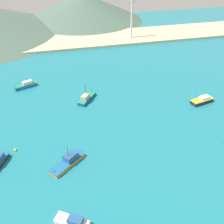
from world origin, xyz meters
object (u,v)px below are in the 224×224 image
buoy_1 (15,150)px  radio_tower (132,16)px  fishing_boat_0 (73,222)px  fishing_boat_3 (68,161)px  fishing_boat_5 (26,85)px  fishing_boat_7 (202,100)px  fishing_boat_4 (86,98)px

buoy_1 → radio_tower: radio_tower is taller
fishing_boat_0 → radio_tower: size_ratio=0.30×
fishing_boat_3 → fishing_boat_5: fishing_boat_3 is taller
buoy_1 → radio_tower: 97.68m
fishing_boat_5 → fishing_boat_7: 64.27m
fishing_boat_5 → fishing_boat_7: bearing=-23.8°
fishing_boat_7 → buoy_1: (-61.11, -10.08, -0.73)m
fishing_boat_0 → fishing_boat_7: (48.88, 35.91, 0.03)m
fishing_boat_0 → buoy_1: bearing=115.3°
fishing_boat_5 → radio_tower: size_ratio=0.36×
fishing_boat_5 → buoy_1: fishing_boat_5 is taller
fishing_boat_0 → fishing_boat_4: fishing_boat_4 is taller
fishing_boat_3 → fishing_boat_7: fishing_boat_3 is taller
fishing_boat_4 → radio_tower: size_ratio=0.36×
fishing_boat_7 → fishing_boat_5: bearing=156.2°
fishing_boat_7 → fishing_boat_4: bearing=164.1°
fishing_boat_5 → radio_tower: (54.57, 42.45, 11.36)m
fishing_boat_0 → fishing_boat_3: size_ratio=0.74×
fishing_boat_4 → buoy_1: bearing=-137.4°
fishing_boat_3 → fishing_boat_4: 30.90m
fishing_boat_0 → buoy_1: 28.59m
fishing_boat_3 → buoy_1: bearing=147.8°
fishing_boat_7 → radio_tower: 69.47m
fishing_boat_7 → buoy_1: 61.94m
fishing_boat_4 → buoy_1: size_ratio=9.63×
buoy_1 → fishing_boat_5: bearing=86.3°
fishing_boat_0 → radio_tower: (44.65, 104.31, 11.41)m
fishing_boat_3 → fishing_boat_5: size_ratio=1.15×
fishing_boat_4 → buoy_1: (-22.84, -21.01, -0.76)m
fishing_boat_5 → radio_tower: radio_tower is taller
fishing_boat_5 → radio_tower: 70.06m
fishing_boat_3 → buoy_1: 15.71m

